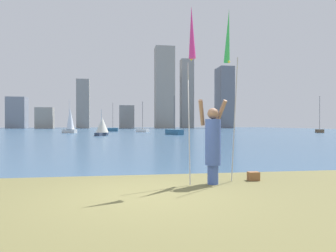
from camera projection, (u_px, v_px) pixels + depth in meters
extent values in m
cube|color=#335170|center=(125.00, 131.00, 66.73)|extent=(120.00, 117.61, 0.12)
cube|color=#33301C|center=(137.00, 176.00, 8.57)|extent=(120.00, 0.70, 0.02)
cylinder|color=#3F59A5|center=(213.00, 174.00, 7.27)|extent=(0.26, 0.26, 0.46)
cylinder|color=#3F59A5|center=(213.00, 142.00, 7.27)|extent=(0.37, 0.37, 1.10)
sphere|color=#936B51|center=(213.00, 114.00, 7.26)|extent=(0.27, 0.27, 0.27)
cylinder|color=#936B51|center=(202.00, 113.00, 7.38)|extent=(0.27, 0.43, 0.63)
cylinder|color=#936B51|center=(221.00, 113.00, 7.45)|extent=(0.27, 0.43, 0.63)
cylinder|color=#B2B2B7|center=(189.00, 123.00, 7.25)|extent=(0.02, 0.27, 2.93)
cone|color=#D83399|center=(192.00, 32.00, 6.95)|extent=(0.16, 0.26, 1.24)
sphere|color=yellow|center=(191.00, 59.00, 7.00)|extent=(0.06, 0.06, 0.06)
cylinder|color=#B2B2B7|center=(235.00, 121.00, 7.42)|extent=(0.02, 0.42, 3.02)
cone|color=green|center=(228.00, 36.00, 7.89)|extent=(0.16, 0.34, 1.37)
sphere|color=yellow|center=(229.00, 62.00, 7.80)|extent=(0.06, 0.06, 0.06)
cube|color=brown|center=(253.00, 176.00, 7.74)|extent=(0.28, 0.19, 0.22)
cube|color=brown|center=(320.00, 131.00, 49.78)|extent=(0.83, 1.75, 0.56)
cylinder|color=#47474C|center=(320.00, 113.00, 49.76)|extent=(0.06, 0.06, 5.47)
cube|color=#2D6084|center=(113.00, 130.00, 58.44)|extent=(2.01, 1.00, 0.66)
cylinder|color=#47474C|center=(113.00, 115.00, 58.42)|extent=(0.06, 0.06, 4.85)
cube|color=silver|center=(69.00, 131.00, 47.79)|extent=(2.46, 1.84, 0.61)
cylinder|color=silver|center=(69.00, 115.00, 47.77)|extent=(0.07, 0.07, 4.62)
cone|color=white|center=(70.00, 119.00, 47.71)|extent=(1.64, 1.64, 3.28)
cube|color=#333D51|center=(102.00, 134.00, 37.45)|extent=(1.52, 3.14, 0.38)
cylinder|color=silver|center=(102.00, 121.00, 37.44)|extent=(0.09, 0.09, 2.81)
cone|color=silver|center=(102.00, 125.00, 37.67)|extent=(1.93, 1.93, 1.88)
cube|color=white|center=(143.00, 130.00, 53.60)|extent=(2.32, 2.24, 0.57)
cylinder|color=#47474C|center=(143.00, 115.00, 53.58)|extent=(0.07, 0.07, 4.86)
cube|color=#2D6084|center=(174.00, 132.00, 40.55)|extent=(2.16, 3.12, 0.69)
cylinder|color=#47474C|center=(174.00, 113.00, 40.54)|extent=(0.09, 0.09, 4.54)
cube|color=gray|center=(17.00, 113.00, 98.88)|extent=(5.88, 4.53, 10.18)
cube|color=gray|center=(45.00, 118.00, 95.58)|extent=(5.36, 3.11, 6.62)
cube|color=gray|center=(83.00, 104.00, 99.15)|extent=(4.08, 3.05, 16.02)
cube|color=gray|center=(127.00, 117.00, 101.93)|extent=(4.92, 4.87, 7.59)
cube|color=gray|center=(164.00, 88.00, 102.02)|extent=(6.41, 5.47, 27.17)
cube|color=gray|center=(187.00, 94.00, 105.55)|extent=(4.35, 3.86, 23.83)
cube|color=slate|center=(224.00, 98.00, 105.22)|extent=(4.81, 7.68, 20.95)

